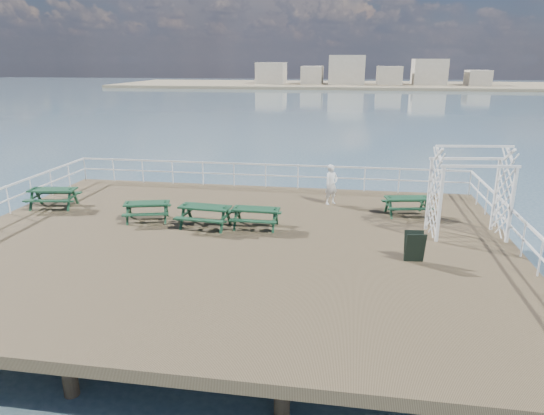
{
  "coord_description": "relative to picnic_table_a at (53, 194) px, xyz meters",
  "views": [
    {
      "loc": [
        3.69,
        -14.27,
        5.57
      ],
      "look_at": [
        1.37,
        0.18,
        1.1
      ],
      "focal_mm": 32.0,
      "sensor_mm": 36.0,
      "label": 1
    }
  ],
  "objects": [
    {
      "name": "ground",
      "position": [
        7.67,
        -2.39,
        -0.7
      ],
      "size": [
        18.0,
        14.0,
        0.3
      ],
      "primitive_type": "cube",
      "color": "brown",
      "rests_on": "ground"
    },
    {
      "name": "picnic_table_b",
      "position": [
        4.29,
        -0.95,
        -0.05
      ],
      "size": [
        1.86,
        1.65,
        0.77
      ],
      "rotation": [
        0.0,
        0.0,
        0.27
      ],
      "color": "#153A22",
      "rests_on": "ground"
    },
    {
      "name": "railing",
      "position": [
        7.6,
        0.18,
        0.33
      ],
      "size": [
        17.77,
        13.76,
        1.1
      ],
      "color": "silver",
      "rests_on": "ground"
    },
    {
      "name": "sandwich_board",
      "position": [
        13.34,
        -3.26,
        -0.1
      ],
      "size": [
        0.59,
        0.47,
        0.91
      ],
      "rotation": [
        0.0,
        0.0,
        0.11
      ],
      "color": "black",
      "rests_on": "ground"
    },
    {
      "name": "picnic_table_c",
      "position": [
        13.59,
        1.2,
        -0.05
      ],
      "size": [
        1.82,
        1.57,
        0.78
      ],
      "rotation": [
        0.0,
        0.0,
        0.19
      ],
      "color": "#153A22",
      "rests_on": "ground"
    },
    {
      "name": "trellis_arbor",
      "position": [
        15.27,
        -0.75,
        0.79
      ],
      "size": [
        2.57,
        1.6,
        3.01
      ],
      "rotation": [
        0.0,
        0.0,
        0.13
      ],
      "color": "silver",
      "rests_on": "ground"
    },
    {
      "name": "picnic_table_e",
      "position": [
        8.3,
        -1.07,
        -0.04
      ],
      "size": [
        1.63,
        1.33,
        0.78
      ],
      "rotation": [
        0.0,
        0.0,
        -0.02
      ],
      "color": "#153A22",
      "rests_on": "ground"
    },
    {
      "name": "picnic_table_a",
      "position": [
        0.0,
        0.0,
        0.0
      ],
      "size": [
        1.94,
        1.66,
        0.85
      ],
      "rotation": [
        0.0,
        0.0,
        0.15
      ],
      "color": "#153A22",
      "rests_on": "ground"
    },
    {
      "name": "sea_backdrop",
      "position": [
        20.21,
        131.67,
        -1.05
      ],
      "size": [
        300.0,
        300.0,
        9.2
      ],
      "color": "#415C6E",
      "rests_on": "ground"
    },
    {
      "name": "picnic_table_d",
      "position": [
        6.55,
        -1.29,
        0.0
      ],
      "size": [
        1.88,
        1.57,
        0.85
      ],
      "rotation": [
        0.0,
        0.0,
        -0.09
      ],
      "color": "#153A22",
      "rests_on": "ground"
    },
    {
      "name": "person",
      "position": [
        10.73,
        2.22,
        0.26
      ],
      "size": [
        0.7,
        0.67,
        1.61
      ],
      "primitive_type": "imported",
      "rotation": [
        0.0,
        0.0,
        0.69
      ],
      "color": "white",
      "rests_on": "ground"
    }
  ]
}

